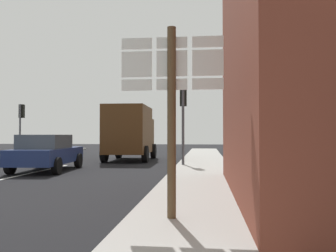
{
  "coord_description": "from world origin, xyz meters",
  "views": [
    {
      "loc": [
        6.62,
        -4.16,
        1.46
      ],
      "look_at": [
        4.96,
        11.39,
        1.86
      ],
      "focal_mm": 37.28,
      "sensor_mm": 36.0,
      "label": 1
    }
  ],
  "objects_px": {
    "route_sign_post": "(172,101)",
    "traffic_light_far_left": "(21,118)",
    "traffic_light_near_right": "(183,107)",
    "sedan_far": "(47,152)",
    "delivery_truck": "(130,132)"
  },
  "relations": [
    {
      "from": "route_sign_post",
      "to": "traffic_light_far_left",
      "type": "distance_m",
      "value": 20.29
    },
    {
      "from": "route_sign_post",
      "to": "traffic_light_far_left",
      "type": "bearing_deg",
      "value": 125.32
    },
    {
      "from": "traffic_light_near_right",
      "to": "sedan_far",
      "type": "bearing_deg",
      "value": -158.81
    },
    {
      "from": "traffic_light_near_right",
      "to": "delivery_truck",
      "type": "bearing_deg",
      "value": 130.12
    },
    {
      "from": "sedan_far",
      "to": "route_sign_post",
      "type": "relative_size",
      "value": 1.35
    },
    {
      "from": "delivery_truck",
      "to": "route_sign_post",
      "type": "height_order",
      "value": "route_sign_post"
    },
    {
      "from": "sedan_far",
      "to": "route_sign_post",
      "type": "distance_m",
      "value": 10.0
    },
    {
      "from": "sedan_far",
      "to": "traffic_light_far_left",
      "type": "relative_size",
      "value": 1.23
    },
    {
      "from": "delivery_truck",
      "to": "traffic_light_near_right",
      "type": "height_order",
      "value": "traffic_light_near_right"
    },
    {
      "from": "route_sign_post",
      "to": "traffic_light_far_left",
      "type": "relative_size",
      "value": 0.91
    },
    {
      "from": "delivery_truck",
      "to": "traffic_light_far_left",
      "type": "relative_size",
      "value": 1.44
    },
    {
      "from": "traffic_light_near_right",
      "to": "route_sign_post",
      "type": "bearing_deg",
      "value": -87.45
    },
    {
      "from": "sedan_far",
      "to": "traffic_light_far_left",
      "type": "height_order",
      "value": "traffic_light_far_left"
    },
    {
      "from": "sedan_far",
      "to": "traffic_light_far_left",
      "type": "bearing_deg",
      "value": 124.39
    },
    {
      "from": "sedan_far",
      "to": "traffic_light_near_right",
      "type": "distance_m",
      "value": 6.13
    }
  ]
}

